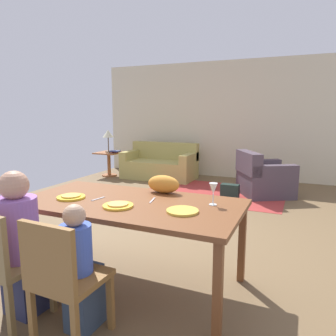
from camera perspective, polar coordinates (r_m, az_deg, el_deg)
ground_plane at (r=4.76m, az=2.36°, el=-8.76°), size 6.43×6.31×0.02m
back_wall at (r=7.59m, az=11.26°, el=8.48°), size 6.43×0.10×2.70m
dining_table at (r=2.78m, az=-6.98°, el=-7.29°), size 1.93×0.98×0.76m
plate_near_man at (r=2.97m, az=-17.10°, el=-5.07°), size 0.25×0.25×0.02m
pizza_near_man at (r=2.97m, az=-17.12°, el=-4.79°), size 0.17×0.17×0.01m
plate_near_child at (r=2.62m, az=-9.01°, el=-6.76°), size 0.25×0.25×0.02m
pizza_near_child at (r=2.61m, az=-9.02°, el=-6.45°), size 0.17×0.17×0.01m
plate_near_woman at (r=2.46m, az=2.63°, el=-7.76°), size 0.25×0.25×0.02m
wine_glass at (r=2.63m, az=8.18°, el=-3.86°), size 0.07×0.07×0.19m
fork at (r=2.88m, az=-12.51°, el=-5.45°), size 0.05×0.15×0.01m
knife at (r=2.77m, az=-2.84°, el=-5.84°), size 0.05×0.17×0.01m
dining_chair_man at (r=2.59m, az=-27.71°, el=-14.55°), size 0.45×0.45×0.87m
person_man at (r=2.68m, az=-24.67°, el=-13.00°), size 0.30×0.41×1.11m
dining_chair_child at (r=2.23m, az=-18.59°, el=-17.95°), size 0.43×0.43×0.87m
person_child at (r=2.37m, az=-15.56°, el=-17.68°), size 0.22×0.29×0.92m
cat at (r=3.01m, az=-0.82°, el=-2.92°), size 0.32×0.17×0.17m
area_rug at (r=6.17m, az=8.31°, el=-4.37°), size 2.60×1.80×0.01m
couch at (r=7.42m, az=-1.44°, el=0.51°), size 1.67×0.86×0.82m
armchair at (r=6.11m, az=16.74°, el=-1.80°), size 1.17×1.17×0.82m
side_table at (r=7.79m, az=-10.63°, el=1.34°), size 0.56×0.56×0.58m
table_lamp at (r=7.73m, az=-10.78°, el=5.98°), size 0.26×0.26×0.54m
book_lower at (r=7.72m, az=-9.41°, el=2.92°), size 0.22×0.16×0.03m
book_upper at (r=7.60m, az=-9.54°, el=3.02°), size 0.22×0.16×0.03m
handbag at (r=5.77m, az=11.10°, el=-4.16°), size 0.32×0.16×0.26m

